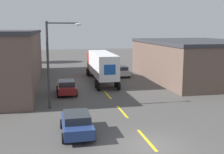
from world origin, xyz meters
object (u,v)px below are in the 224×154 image
Objects in this scene: parked_car_left_far at (66,87)px; parked_car_right_far at (121,71)px; street_lamp at (52,58)px; semi_truck at (101,64)px; parked_car_left_near at (77,123)px.

parked_car_right_far is at bearing 49.26° from parked_car_left_far.
street_lamp reaches higher than parked_car_right_far.
semi_truck is 5.06m from parked_car_right_far.
semi_truck reaches higher than parked_car_left_far.
parked_car_right_far is 12.92m from parked_car_left_far.
semi_truck is 3.09× the size of parked_car_left_far.
parked_car_right_far and parked_car_left_near have the same top height.
street_lamp is at bearing -123.05° from parked_car_right_far.
street_lamp reaches higher than parked_car_left_far.
parked_car_left_near is at bearing -78.16° from street_lamp.
semi_truck is at bearing 62.14° from street_lamp.
parked_car_left_near is (-4.87, -18.37, -1.53)m from semi_truck.
parked_car_left_far is at bearing 75.41° from street_lamp.
street_lamp is (-1.38, -5.28, 3.66)m from parked_car_left_far.
semi_truck is 1.75× the size of street_lamp.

